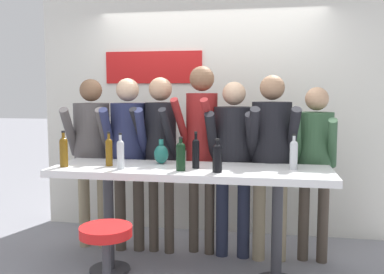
# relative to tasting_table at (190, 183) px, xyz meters

# --- Properties ---
(back_wall) EXTENTS (3.96, 0.12, 2.76)m
(back_wall) POSITION_rel_tasting_table_xyz_m (-0.00, 1.31, 0.56)
(back_wall) COLOR silver
(back_wall) RESTS_ON ground_plane
(tasting_table) EXTENTS (2.36, 0.68, 0.96)m
(tasting_table) POSITION_rel_tasting_table_xyz_m (0.00, 0.00, 0.00)
(tasting_table) COLOR white
(tasting_table) RESTS_ON ground_plane
(bar_stool) EXTENTS (0.38, 0.38, 0.68)m
(bar_stool) POSITION_rel_tasting_table_xyz_m (-0.45, -0.79, -0.38)
(bar_stool) COLOR #333338
(bar_stool) RESTS_ON ground_plane
(person_far_left) EXTENTS (0.47, 0.58, 1.73)m
(person_far_left) POSITION_rel_tasting_table_xyz_m (-1.11, 0.55, 0.25)
(person_far_left) COLOR gray
(person_far_left) RESTS_ON ground_plane
(person_left) EXTENTS (0.45, 0.56, 1.73)m
(person_left) POSITION_rel_tasting_table_xyz_m (-0.71, 0.51, 0.25)
(person_left) COLOR #473D33
(person_left) RESTS_ON ground_plane
(person_center_left) EXTENTS (0.41, 0.54, 1.74)m
(person_center_left) POSITION_rel_tasting_table_xyz_m (-0.39, 0.52, 0.28)
(person_center_left) COLOR #473D33
(person_center_left) RESTS_ON ground_plane
(person_center) EXTENTS (0.43, 0.58, 1.85)m
(person_center) POSITION_rel_tasting_table_xyz_m (0.01, 0.57, 0.35)
(person_center) COLOR #473D33
(person_center) RESTS_ON ground_plane
(person_center_right) EXTENTS (0.47, 0.56, 1.70)m
(person_center_right) POSITION_rel_tasting_table_xyz_m (0.32, 0.52, 0.22)
(person_center_right) COLOR #23283D
(person_center_right) RESTS_ON ground_plane
(person_right) EXTENTS (0.47, 0.58, 1.75)m
(person_right) POSITION_rel_tasting_table_xyz_m (0.68, 0.49, 0.26)
(person_right) COLOR gray
(person_right) RESTS_ON ground_plane
(person_far_right) EXTENTS (0.43, 0.54, 1.64)m
(person_far_right) POSITION_rel_tasting_table_xyz_m (1.08, 0.54, 0.20)
(person_far_right) COLOR #473D33
(person_far_right) RESTS_ON ground_plane
(wine_bottle_0) EXTENTS (0.08, 0.08, 0.28)m
(wine_bottle_0) POSITION_rel_tasting_table_xyz_m (-0.05, -0.15, 0.27)
(wine_bottle_0) COLOR black
(wine_bottle_0) RESTS_ON tasting_table
(wine_bottle_1) EXTENTS (0.07, 0.07, 0.31)m
(wine_bottle_1) POSITION_rel_tasting_table_xyz_m (-1.07, -0.15, 0.28)
(wine_bottle_1) COLOR brown
(wine_bottle_1) RESTS_ON tasting_table
(wine_bottle_2) EXTENTS (0.06, 0.06, 0.31)m
(wine_bottle_2) POSITION_rel_tasting_table_xyz_m (0.05, -0.02, 0.27)
(wine_bottle_2) COLOR black
(wine_bottle_2) RESTS_ON tasting_table
(wine_bottle_3) EXTENTS (0.08, 0.08, 0.27)m
(wine_bottle_3) POSITION_rel_tasting_table_xyz_m (0.25, -0.17, 0.26)
(wine_bottle_3) COLOR black
(wine_bottle_3) RESTS_ON tasting_table
(wine_bottle_4) EXTENTS (0.07, 0.07, 0.30)m
(wine_bottle_4) POSITION_rel_tasting_table_xyz_m (0.86, 0.07, 0.27)
(wine_bottle_4) COLOR #B7BCC1
(wine_bottle_4) RESTS_ON tasting_table
(wine_bottle_5) EXTENTS (0.06, 0.06, 0.30)m
(wine_bottle_5) POSITION_rel_tasting_table_xyz_m (-0.55, -0.16, 0.27)
(wine_bottle_5) COLOR #B7BCC1
(wine_bottle_5) RESTS_ON tasting_table
(wine_bottle_6) EXTENTS (0.06, 0.06, 0.30)m
(wine_bottle_6) POSITION_rel_tasting_table_xyz_m (-0.70, -0.04, 0.27)
(wine_bottle_6) COLOR brown
(wine_bottle_6) RESTS_ON tasting_table
(decorative_vase) EXTENTS (0.13, 0.13, 0.22)m
(decorative_vase) POSITION_rel_tasting_table_xyz_m (-0.29, 0.15, 0.22)
(decorative_vase) COLOR #1E665B
(decorative_vase) RESTS_ON tasting_table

